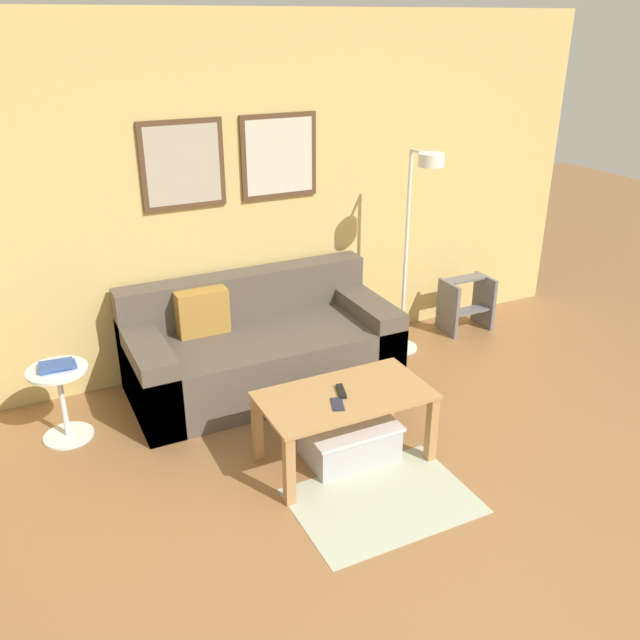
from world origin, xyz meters
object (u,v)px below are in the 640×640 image
at_px(storage_bin, 349,440).
at_px(side_table, 62,397).
at_px(couch, 260,349).
at_px(floor_lamp, 417,230).
at_px(cell_phone, 338,404).
at_px(step_stool, 466,303).
at_px(book_stack, 57,366).
at_px(remote_control, 341,391).
at_px(coffee_table, 345,406).

relative_size(storage_bin, side_table, 1.14).
relative_size(couch, floor_lamp, 1.17).
height_order(cell_phone, step_stool, cell_phone).
bearing_deg(cell_phone, couch, 110.82).
bearing_deg(book_stack, remote_control, -33.38).
relative_size(remote_control, cell_phone, 1.07).
relative_size(side_table, step_stool, 1.09).
height_order(side_table, book_stack, book_stack).
bearing_deg(cell_phone, step_stool, 54.25).
xyz_separation_m(couch, floor_lamp, (1.24, -0.10, 0.76)).
bearing_deg(floor_lamp, step_stool, 17.32).
height_order(couch, side_table, couch).
relative_size(coffee_table, step_stool, 2.22).
xyz_separation_m(book_stack, step_stool, (3.32, 0.22, -0.27)).
relative_size(floor_lamp, cell_phone, 11.58).
bearing_deg(coffee_table, book_stack, 146.16).
relative_size(coffee_table, remote_control, 6.76).
height_order(coffee_table, remote_control, remote_control).
distance_m(coffee_table, storage_bin, 0.25).
bearing_deg(couch, floor_lamp, -4.46).
xyz_separation_m(side_table, cell_phone, (1.40, -1.08, 0.16)).
bearing_deg(coffee_table, storage_bin, 6.97).
xyz_separation_m(couch, storage_bin, (0.15, -1.09, -0.17)).
bearing_deg(step_stool, coffee_table, -146.42).
bearing_deg(book_stack, cell_phone, -37.94).
height_order(floor_lamp, book_stack, floor_lamp).
xyz_separation_m(floor_lamp, book_stack, (-2.62, -0.00, -0.53)).
xyz_separation_m(coffee_table, storage_bin, (0.04, 0.00, -0.25)).
bearing_deg(remote_control, book_stack, 163.93).
xyz_separation_m(cell_phone, step_stool, (1.93, 1.30, -0.21)).
xyz_separation_m(coffee_table, cell_phone, (-0.10, -0.09, 0.09)).
distance_m(floor_lamp, remote_control, 1.61).
bearing_deg(storage_bin, couch, 97.68).
bearing_deg(coffee_table, cell_phone, -137.36).
bearing_deg(cell_phone, side_table, 162.45).
distance_m(storage_bin, book_stack, 1.86).
relative_size(remote_control, step_stool, 0.33).
distance_m(side_table, book_stack, 0.21).
height_order(storage_bin, remote_control, remote_control).
bearing_deg(storage_bin, side_table, 147.16).
bearing_deg(step_stool, book_stack, -176.22).
distance_m(couch, book_stack, 1.40).
height_order(remote_control, cell_phone, remote_control).
xyz_separation_m(coffee_table, side_table, (-1.49, 0.99, -0.07)).
bearing_deg(remote_control, coffee_table, -47.13).
xyz_separation_m(side_table, remote_control, (1.48, -0.97, 0.16)).
height_order(storage_bin, step_stool, step_stool).
bearing_deg(remote_control, cell_phone, -109.05).
height_order(book_stack, cell_phone, book_stack).
bearing_deg(cell_phone, remote_control, 73.81).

